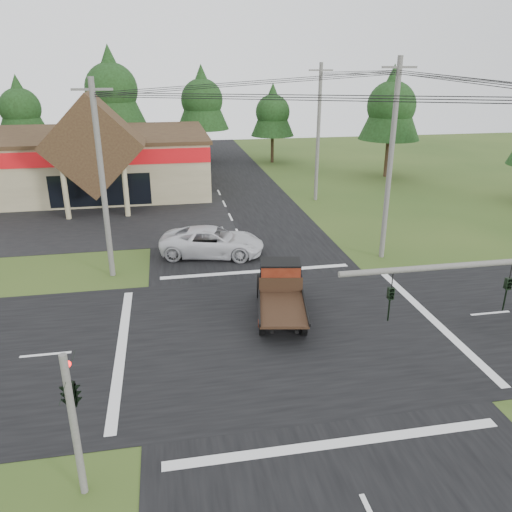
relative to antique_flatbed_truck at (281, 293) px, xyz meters
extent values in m
plane|color=#2E4719|center=(-0.17, -1.55, -1.18)|extent=(120.00, 120.00, 0.00)
cube|color=black|center=(-0.17, -1.55, -1.17)|extent=(12.00, 120.00, 0.02)
cube|color=black|center=(-0.17, -1.55, -1.17)|extent=(120.00, 12.00, 0.02)
cube|color=black|center=(-14.17, 17.45, -1.16)|extent=(28.00, 14.00, 0.02)
cube|color=gray|center=(-16.17, 28.45, 1.32)|extent=(30.00, 15.00, 5.00)
cube|color=#372116|center=(-16.17, 28.45, 3.87)|extent=(30.40, 15.40, 0.30)
cube|color=#B50D12|center=(-16.17, 20.90, 2.92)|extent=(30.00, 0.12, 1.20)
cube|color=#372116|center=(-10.17, 19.95, 4.12)|extent=(7.78, 4.00, 7.78)
cylinder|color=gray|center=(-12.37, 18.25, 0.82)|extent=(0.40, 0.40, 4.00)
cylinder|color=gray|center=(-7.97, 18.25, 0.82)|extent=(0.40, 0.40, 4.00)
cube|color=black|center=(-10.17, 20.93, 0.32)|extent=(8.00, 0.08, 2.60)
cylinder|color=#595651|center=(3.33, -9.05, 4.82)|extent=(8.00, 0.16, 0.16)
imported|color=black|center=(4.33, -9.05, 3.82)|extent=(0.16, 0.20, 1.00)
imported|color=black|center=(0.83, -9.05, 3.82)|extent=(0.16, 0.20, 1.00)
cylinder|color=#595651|center=(-7.67, -9.05, 1.02)|extent=(0.20, 0.20, 4.40)
imported|color=black|center=(-7.67, -8.85, 2.52)|extent=(0.53, 2.48, 1.00)
sphere|color=#FF0C0C|center=(-7.67, -8.70, 2.72)|extent=(0.18, 0.18, 0.18)
cylinder|color=#595651|center=(-8.17, 6.45, 4.07)|extent=(0.30, 0.30, 10.50)
cube|color=#595651|center=(-8.17, 6.45, 8.72)|extent=(2.00, 0.12, 0.12)
cylinder|color=#595651|center=(7.83, 6.45, 4.57)|extent=(0.30, 0.30, 11.50)
cube|color=#595651|center=(7.83, 6.45, 9.72)|extent=(2.00, 0.12, 0.12)
cylinder|color=#595651|center=(7.83, 20.45, 4.42)|extent=(0.30, 0.30, 11.20)
cube|color=#595651|center=(7.83, 20.45, 9.42)|extent=(2.00, 0.12, 0.12)
cylinder|color=#332316|center=(-20.17, 40.45, 0.57)|extent=(0.36, 0.36, 3.50)
cone|color=black|center=(-20.17, 40.45, 5.62)|extent=(5.60, 5.60, 6.60)
sphere|color=black|center=(-20.17, 40.45, 5.32)|extent=(4.40, 4.40, 4.40)
cylinder|color=#332316|center=(-10.17, 39.45, 1.10)|extent=(0.36, 0.36, 4.55)
cone|color=black|center=(-10.17, 39.45, 7.66)|extent=(7.28, 7.28, 8.58)
sphere|color=black|center=(-10.17, 39.45, 7.27)|extent=(5.72, 5.72, 5.72)
cylinder|color=#332316|center=(-0.17, 40.45, 0.75)|extent=(0.36, 0.36, 3.85)
cone|color=black|center=(-0.17, 40.45, 6.30)|extent=(6.16, 6.16, 7.26)
sphere|color=black|center=(-0.17, 40.45, 5.97)|extent=(4.84, 4.84, 4.84)
cylinder|color=#332316|center=(7.83, 38.45, 0.40)|extent=(0.36, 0.36, 3.15)
cone|color=black|center=(7.83, 38.45, 4.94)|extent=(5.04, 5.04, 5.94)
sphere|color=black|center=(7.83, 38.45, 4.67)|extent=(3.96, 3.96, 3.96)
cylinder|color=#332316|center=(17.83, 28.45, 0.75)|extent=(0.36, 0.36, 3.85)
cone|color=black|center=(17.83, 28.45, 6.30)|extent=(6.16, 6.16, 7.26)
sphere|color=black|center=(17.83, 28.45, 5.97)|extent=(4.84, 4.84, 4.84)
imported|color=silver|center=(-2.34, 8.59, -0.31)|extent=(6.78, 4.25, 1.75)
camera|label=1|loc=(-4.90, -20.27, 9.88)|focal=35.00mm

